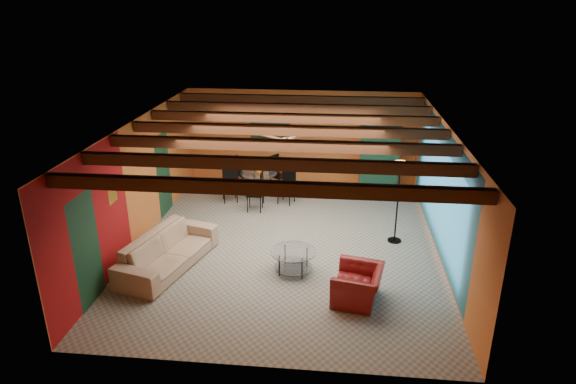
# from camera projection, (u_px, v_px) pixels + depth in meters

# --- Properties ---
(room) EXTENTS (6.52, 8.01, 2.71)m
(room) POSITION_uv_depth(u_px,v_px,m) (288.00, 139.00, 10.38)
(room) COLOR gray
(room) RESTS_ON ground
(sofa) EXTENTS (1.57, 2.60, 0.71)m
(sofa) POSITION_uv_depth(u_px,v_px,m) (168.00, 251.00, 10.06)
(sofa) COLOR #9F8066
(sofa) RESTS_ON ground
(armchair) EXTENTS (1.01, 1.10, 0.62)m
(armchair) POSITION_uv_depth(u_px,v_px,m) (358.00, 285.00, 8.96)
(armchair) COLOR maroon
(armchair) RESTS_ON ground
(coffee_table) EXTENTS (1.02, 1.02, 0.46)m
(coffee_table) POSITION_uv_depth(u_px,v_px,m) (293.00, 261.00, 9.92)
(coffee_table) COLOR white
(coffee_table) RESTS_ON ground
(dining_table) EXTENTS (2.47, 2.47, 1.02)m
(dining_table) POSITION_uv_depth(u_px,v_px,m) (259.00, 181.00, 13.41)
(dining_table) COLOR silver
(dining_table) RESTS_ON ground
(armoire) EXTENTS (1.03, 0.51, 1.79)m
(armoire) POSITION_uv_depth(u_px,v_px,m) (379.00, 158.00, 14.03)
(armoire) COLOR brown
(armoire) RESTS_ON ground
(floor_lamp) EXTENTS (0.41, 0.41, 1.86)m
(floor_lamp) POSITION_uv_depth(u_px,v_px,m) (398.00, 203.00, 10.91)
(floor_lamp) COLOR black
(floor_lamp) RESTS_ON ground
(ceiling_fan) EXTENTS (1.50, 1.50, 0.44)m
(ceiling_fan) POSITION_uv_depth(u_px,v_px,m) (287.00, 141.00, 10.28)
(ceiling_fan) COLOR #472614
(ceiling_fan) RESTS_ON ceiling
(painting) EXTENTS (1.05, 0.03, 0.65)m
(painting) POSITION_uv_depth(u_px,v_px,m) (270.00, 127.00, 14.29)
(painting) COLOR black
(painting) RESTS_ON wall_back
(potted_plant) EXTENTS (0.51, 0.46, 0.49)m
(potted_plant) POSITION_uv_depth(u_px,v_px,m) (381.00, 118.00, 13.61)
(potted_plant) COLOR #26661E
(potted_plant) RESTS_ON armoire
(vase) EXTENTS (0.23, 0.23, 0.18)m
(vase) POSITION_uv_depth(u_px,v_px,m) (259.00, 159.00, 13.19)
(vase) COLOR orange
(vase) RESTS_ON dining_table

